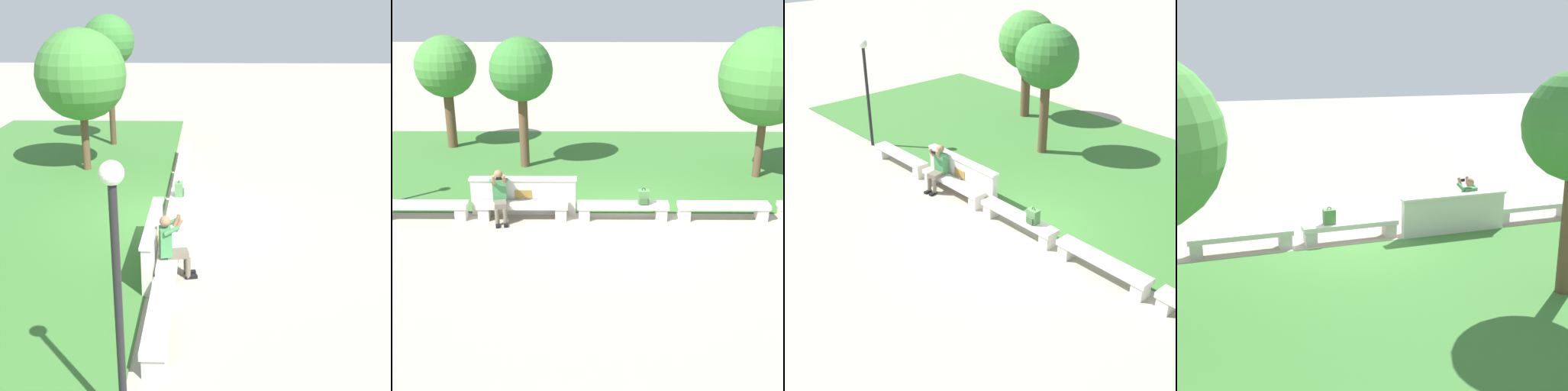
% 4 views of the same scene
% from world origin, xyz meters
% --- Properties ---
extents(ground_plane, '(80.00, 80.00, 0.00)m').
position_xyz_m(ground_plane, '(0.00, 0.00, 0.00)').
color(ground_plane, '#A89E8C').
extents(grass_strip, '(24.60, 8.00, 0.03)m').
position_xyz_m(grass_strip, '(0.00, 4.38, 0.01)').
color(grass_strip, '#3D7533').
rests_on(grass_strip, ground).
extents(bench_main, '(2.33, 0.40, 0.45)m').
position_xyz_m(bench_main, '(-5.14, 0.00, 0.31)').
color(bench_main, beige).
rests_on(bench_main, ground).
extents(bench_near, '(2.33, 0.40, 0.45)m').
position_xyz_m(bench_near, '(-2.57, 0.00, 0.31)').
color(bench_near, beige).
rests_on(bench_near, ground).
extents(bench_mid, '(2.33, 0.40, 0.45)m').
position_xyz_m(bench_mid, '(0.00, 0.00, 0.31)').
color(bench_mid, beige).
rests_on(bench_mid, ground).
extents(bench_far, '(2.33, 0.40, 0.45)m').
position_xyz_m(bench_far, '(2.57, 0.00, 0.31)').
color(bench_far, beige).
rests_on(bench_far, ground).
extents(bench_end, '(2.33, 0.40, 0.45)m').
position_xyz_m(bench_end, '(5.14, 0.00, 0.31)').
color(bench_end, beige).
rests_on(bench_end, ground).
extents(backrest_wall_with_plaque, '(2.77, 0.24, 1.01)m').
position_xyz_m(backrest_wall_with_plaque, '(-2.57, 0.34, 0.52)').
color(backrest_wall_with_plaque, beige).
rests_on(backrest_wall_with_plaque, ground).
extents(person_photographer, '(0.52, 0.77, 1.32)m').
position_xyz_m(person_photographer, '(-3.12, -0.08, 0.74)').
color(person_photographer, black).
rests_on(person_photographer, ground).
extents(backpack, '(0.28, 0.24, 0.43)m').
position_xyz_m(backpack, '(0.51, -0.04, 0.63)').
color(backpack, '#4C7F47').
rests_on(backpack, bench_mid).
extents(tree_behind_wall, '(1.89, 1.89, 4.85)m').
position_xyz_m(tree_behind_wall, '(7.76, 2.89, 3.85)').
color(tree_behind_wall, '#4C3826').
rests_on(tree_behind_wall, ground).
extents(tree_far_back, '(2.84, 2.84, 4.51)m').
position_xyz_m(tree_far_back, '(4.32, 3.19, 3.08)').
color(tree_far_back, brown).
rests_on(tree_far_back, ground).
extents(lamp_post, '(0.28, 0.28, 3.56)m').
position_xyz_m(lamp_post, '(-7.26, 0.26, 2.35)').
color(lamp_post, black).
rests_on(lamp_post, ground).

